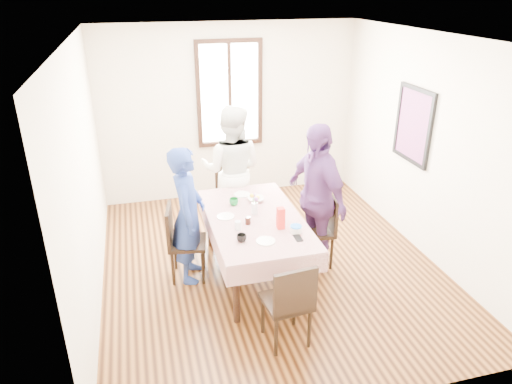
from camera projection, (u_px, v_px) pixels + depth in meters
ground at (269, 263)px, 5.87m from camera, size 4.50×4.50×0.00m
back_wall at (230, 113)px, 7.30m from camera, size 4.00×0.00×4.00m
right_wall at (426, 147)px, 5.78m from camera, size 0.00×4.50×4.50m
window_frame at (230, 94)px, 7.16m from camera, size 1.02×0.06×1.62m
window_pane at (229, 94)px, 7.17m from camera, size 0.90×0.02×1.50m
art_poster at (414, 125)px, 5.96m from camera, size 0.04×0.76×0.96m
dining_table at (255, 247)px, 5.50m from camera, size 0.92×1.71×0.75m
tablecloth at (255, 218)px, 5.35m from camera, size 1.04×1.83×0.01m
chair_left at (187, 243)px, 5.43m from camera, size 0.48×0.48×0.91m
chair_right at (315, 231)px, 5.69m from camera, size 0.45×0.45×0.91m
chair_far at (234, 200)px, 6.51m from camera, size 0.43×0.43×0.91m
chair_near at (286, 301)px, 4.43m from camera, size 0.46×0.46×0.91m
person_left at (187, 215)px, 5.29m from camera, size 0.51×0.66×1.61m
person_far at (233, 171)px, 6.31m from camera, size 1.06×0.96×1.78m
person_right at (315, 198)px, 5.51m from camera, size 0.67×1.13×1.80m
mug_black at (242, 238)px, 4.83m from camera, size 0.13×0.13×0.08m
mug_flag at (281, 214)px, 5.31m from camera, size 0.11×0.11×0.09m
mug_green at (234, 202)px, 5.63m from camera, size 0.15×0.15×0.09m
serving_bowl at (256, 199)px, 5.73m from camera, size 0.22×0.22×0.05m
juice_carton at (281, 218)px, 5.06m from camera, size 0.08×0.08×0.24m
butter_tub at (296, 229)px, 5.02m from camera, size 0.13×0.13×0.06m
jam_jar at (248, 221)px, 5.18m from camera, size 0.06×0.06×0.08m
drinking_glass at (238, 226)px, 5.06m from camera, size 0.07×0.07×0.10m
smartphone at (298, 238)px, 4.90m from camera, size 0.07×0.15×0.01m
flower_vase at (255, 209)px, 5.39m from camera, size 0.07×0.07×0.14m
plate_left at (226, 216)px, 5.35m from camera, size 0.20×0.20×0.01m
plate_far at (242, 194)px, 5.91m from camera, size 0.20×0.20×0.01m
plate_near at (266, 241)px, 4.84m from camera, size 0.20×0.20×0.01m
butter_lid at (296, 226)px, 5.00m from camera, size 0.12×0.12×0.01m
flower_bunch at (255, 199)px, 5.34m from camera, size 0.09×0.09×0.10m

